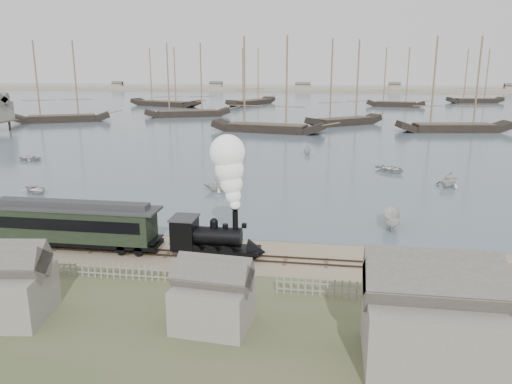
# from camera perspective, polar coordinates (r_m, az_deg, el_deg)

# --- Properties ---
(ground) EXTENTS (600.00, 600.00, 0.00)m
(ground) POSITION_cam_1_polar(r_m,az_deg,el_deg) (39.73, -3.59, -6.36)
(ground) COLOR tan
(ground) RESTS_ON ground
(harbor_water) EXTENTS (600.00, 336.00, 0.06)m
(harbor_water) POSITION_cam_1_polar(r_m,az_deg,el_deg) (206.91, 6.72, 10.34)
(harbor_water) COLOR #41505D
(harbor_water) RESTS_ON ground
(rail_track) EXTENTS (120.00, 1.80, 0.16)m
(rail_track) POSITION_cam_1_polar(r_m,az_deg,el_deg) (37.90, -4.24, -7.35)
(rail_track) COLOR #37271E
(rail_track) RESTS_ON ground
(picket_fence_west) EXTENTS (19.00, 0.10, 1.20)m
(picket_fence_west) POSITION_cam_1_polar(r_m,az_deg,el_deg) (35.61, -16.50, -9.48)
(picket_fence_west) COLOR gray
(picket_fence_west) RESTS_ON ground
(picket_fence_east) EXTENTS (15.00, 0.10, 1.20)m
(picket_fence_east) POSITION_cam_1_polar(r_m,az_deg,el_deg) (32.29, 16.03, -12.00)
(picket_fence_east) COLOR gray
(picket_fence_east) RESTS_ON ground
(shed_left) EXTENTS (5.00, 4.00, 4.10)m
(shed_left) POSITION_cam_1_polar(r_m,az_deg,el_deg) (32.68, -26.77, -12.72)
(shed_left) COLOR gray
(shed_left) RESTS_ON ground
(shed_mid) EXTENTS (4.00, 3.50, 3.60)m
(shed_mid) POSITION_cam_1_polar(r_m,az_deg,el_deg) (28.70, -4.86, -14.96)
(shed_mid) COLOR gray
(shed_mid) RESTS_ON ground
(shed_right) EXTENTS (6.00, 5.00, 5.10)m
(shed_right) POSITION_cam_1_polar(r_m,az_deg,el_deg) (26.75, 18.84, -18.12)
(shed_right) COLOR gray
(shed_right) RESTS_ON ground
(far_spit) EXTENTS (500.00, 20.00, 1.80)m
(far_spit) POSITION_cam_1_polar(r_m,az_deg,el_deg) (286.73, 7.40, 11.40)
(far_spit) COLOR tan
(far_spit) RESTS_ON ground
(locomotive) EXTENTS (7.11, 2.66, 8.87)m
(locomotive) POSITION_cam_1_polar(r_m,az_deg,el_deg) (36.48, -3.48, -1.48)
(locomotive) COLOR black
(locomotive) RESTS_ON ground
(passenger_coach) EXTENTS (13.75, 2.65, 3.34)m
(passenger_coach) POSITION_cam_1_polar(r_m,az_deg,el_deg) (41.29, -20.13, -3.33)
(passenger_coach) COLOR black
(passenger_coach) RESTS_ON ground
(beached_dinghy) EXTENTS (4.16, 4.51, 0.76)m
(beached_dinghy) POSITION_cam_1_polar(r_m,az_deg,el_deg) (40.71, -7.49, -5.37)
(beached_dinghy) COLOR silver
(beached_dinghy) RESTS_ON ground
(rowboat_0) EXTENTS (4.27, 4.44, 0.75)m
(rowboat_0) POSITION_cam_1_polar(r_m,az_deg,el_deg) (61.27, -23.87, 0.27)
(rowboat_0) COLOR silver
(rowboat_0) RESTS_ON harbor_water
(rowboat_1) EXTENTS (3.27, 3.57, 1.60)m
(rowboat_1) POSITION_cam_1_polar(r_m,az_deg,el_deg) (56.80, -4.45, 0.89)
(rowboat_1) COLOR silver
(rowboat_1) RESTS_ON harbor_water
(rowboat_2) EXTENTS (4.01, 1.74, 1.51)m
(rowboat_2) POSITION_cam_1_polar(r_m,az_deg,el_deg) (45.66, 15.19, -3.00)
(rowboat_2) COLOR silver
(rowboat_2) RESTS_ON harbor_water
(rowboat_3) EXTENTS (5.22, 5.25, 0.89)m
(rowboat_3) POSITION_cam_1_polar(r_m,az_deg,el_deg) (69.46, 15.11, 2.60)
(rowboat_3) COLOR silver
(rowboat_3) RESTS_ON harbor_water
(rowboat_4) EXTENTS (4.51, 4.54, 1.81)m
(rowboat_4) POSITION_cam_1_polar(r_m,az_deg,el_deg) (62.94, 21.19, 1.37)
(rowboat_4) COLOR silver
(rowboat_4) RESTS_ON harbor_water
(rowboat_6) EXTENTS (3.24, 4.18, 0.80)m
(rowboat_6) POSITION_cam_1_polar(r_m,az_deg,el_deg) (82.89, -24.58, 3.60)
(rowboat_6) COLOR silver
(rowboat_6) RESTS_ON harbor_water
(rowboat_7) EXTENTS (2.89, 2.55, 1.42)m
(rowboat_7) POSITION_cam_1_polar(r_m,az_deg,el_deg) (81.01, 5.87, 4.83)
(rowboat_7) COLOR silver
(rowboat_7) RESTS_ON harbor_water
(schooner_0) EXTENTS (23.30, 15.10, 20.00)m
(schooner_0) POSITION_cam_1_polar(r_m,az_deg,el_deg) (135.64, -21.66, 11.66)
(schooner_0) COLOR black
(schooner_0) RESTS_ON harbor_water
(schooner_1) EXTENTS (23.69, 14.03, 20.00)m
(schooner_1) POSITION_cam_1_polar(r_m,az_deg,el_deg) (141.20, -7.96, 12.58)
(schooner_1) COLOR black
(schooner_1) RESTS_ON harbor_water
(schooner_2) EXTENTS (24.93, 10.05, 20.00)m
(schooner_2) POSITION_cam_1_polar(r_m,az_deg,el_deg) (106.82, 1.31, 12.19)
(schooner_2) COLOR black
(schooner_2) RESTS_ON harbor_water
(schooner_3) EXTENTS (18.94, 16.44, 20.00)m
(schooner_3) POSITION_cam_1_polar(r_m,az_deg,el_deg) (121.53, 10.24, 12.23)
(schooner_3) COLOR black
(schooner_3) RESTS_ON harbor_water
(schooner_4) EXTENTS (24.68, 9.42, 20.00)m
(schooner_4) POSITION_cam_1_polar(r_m,az_deg,el_deg) (115.51, 22.07, 11.33)
(schooner_4) COLOR black
(schooner_4) RESTS_ON harbor_water
(schooner_6) EXTENTS (27.49, 14.34, 20.00)m
(schooner_6) POSITION_cam_1_polar(r_m,az_deg,el_deg) (179.07, -10.48, 12.82)
(schooner_6) COLOR black
(schooner_6) RESTS_ON harbor_water
(schooner_7) EXTENTS (15.85, 25.19, 20.00)m
(schooner_7) POSITION_cam_1_polar(r_m,az_deg,el_deg) (182.66, -0.53, 13.07)
(schooner_7) COLOR black
(schooner_7) RESTS_ON harbor_water
(schooner_8) EXTENTS (19.92, 7.79, 20.00)m
(schooner_8) POSITION_cam_1_polar(r_m,az_deg,el_deg) (180.34, 15.85, 12.53)
(schooner_8) COLOR black
(schooner_8) RESTS_ON harbor_water
(schooner_9) EXTENTS (21.59, 9.18, 20.00)m
(schooner_9) POSITION_cam_1_polar(r_m,az_deg,el_deg) (208.47, 23.99, 12.03)
(schooner_9) COLOR black
(schooner_9) RESTS_ON harbor_water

